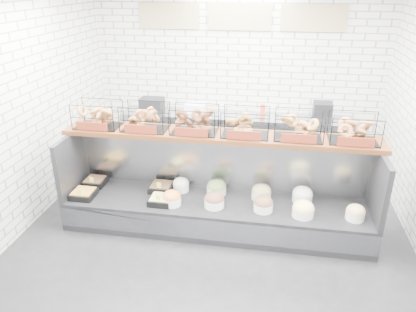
# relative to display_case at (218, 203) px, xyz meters

# --- Properties ---
(ground) EXTENTS (5.50, 5.50, 0.00)m
(ground) POSITION_rel_display_case_xyz_m (-0.01, -0.34, -0.33)
(ground) COLOR black
(ground) RESTS_ON ground
(room_shell) EXTENTS (5.02, 5.51, 3.01)m
(room_shell) POSITION_rel_display_case_xyz_m (-0.01, 0.26, 1.73)
(room_shell) COLOR white
(room_shell) RESTS_ON ground
(display_case) EXTENTS (4.00, 0.90, 1.20)m
(display_case) POSITION_rel_display_case_xyz_m (0.00, 0.00, 0.00)
(display_case) COLOR black
(display_case) RESTS_ON ground
(bagel_shelf) EXTENTS (4.10, 0.50, 0.40)m
(bagel_shelf) POSITION_rel_display_case_xyz_m (-0.01, 0.18, 1.06)
(bagel_shelf) COLOR #43200E
(bagel_shelf) RESTS_ON display_case
(prep_counter) EXTENTS (4.00, 0.60, 1.20)m
(prep_counter) POSITION_rel_display_case_xyz_m (-0.02, 2.09, 0.14)
(prep_counter) COLOR #93969B
(prep_counter) RESTS_ON ground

